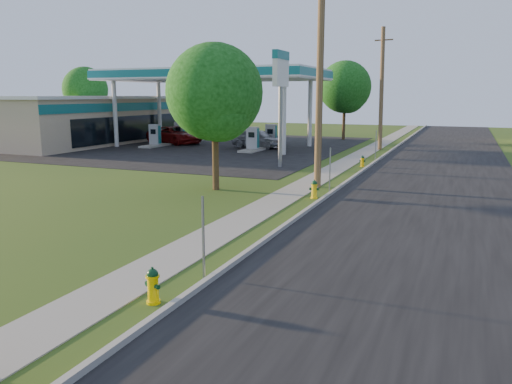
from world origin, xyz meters
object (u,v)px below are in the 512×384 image
at_px(fuel_pump_sw, 180,135).
at_px(tree_lot, 346,89).
at_px(price_pylon, 281,76).
at_px(car_silver, 258,138).
at_px(utility_pole_far, 382,89).
at_px(hydrant_near, 153,286).
at_px(fuel_pump_ne, 253,142).
at_px(hydrant_mid, 314,189).
at_px(tree_back, 86,91).
at_px(car_red, 175,135).
at_px(tree_verge, 216,96).
at_px(fuel_pump_nw, 155,138).
at_px(hydrant_far, 362,161).
at_px(fuel_pump_se, 271,138).
at_px(utility_pole_mid, 320,81).

xyz_separation_m(fuel_pump_sw, tree_lot, (13.28, 8.84, 4.18)).
bearing_deg(price_pylon, car_silver, 119.23).
bearing_deg(utility_pole_far, hydrant_near, -89.00).
relative_size(fuel_pump_ne, hydrant_mid, 3.99).
relative_size(tree_lot, tree_back, 1.03).
relative_size(fuel_pump_sw, car_red, 0.57).
xyz_separation_m(utility_pole_far, hydrant_mid, (0.63, -20.71, -4.41)).
distance_m(tree_verge, car_silver, 19.19).
distance_m(fuel_pump_nw, fuel_pump_sw, 4.00).
bearing_deg(tree_verge, hydrant_far, 65.44).
bearing_deg(price_pylon, utility_pole_far, 72.67).
bearing_deg(tree_verge, fuel_pump_sw, 125.30).
bearing_deg(hydrant_far, hydrant_mid, -90.15).
relative_size(utility_pole_far, hydrant_mid, 11.84).
bearing_deg(car_red, tree_verge, -124.78).
bearing_deg(fuel_pump_se, fuel_pump_nw, -156.04).
bearing_deg(fuel_pump_sw, car_red, -83.59).
relative_size(utility_pole_far, fuel_pump_nw, 2.97).
distance_m(utility_pole_mid, hydrant_far, 8.99).
bearing_deg(hydrant_far, car_red, 155.89).
xyz_separation_m(utility_pole_mid, tree_back, (-32.56, 21.60, -0.18)).
bearing_deg(tree_lot, utility_pole_mid, -79.86).
distance_m(hydrant_mid, car_red, 26.22).
xyz_separation_m(fuel_pump_se, price_pylon, (5.00, -11.50, 4.71)).
relative_size(tree_verge, tree_lot, 0.87).
distance_m(utility_pole_far, hydrant_mid, 21.19).
bearing_deg(price_pylon, tree_back, 150.67).
bearing_deg(utility_pole_mid, fuel_pump_nw, 144.01).
relative_size(utility_pole_mid, fuel_pump_nw, 3.06).
height_order(utility_pole_far, tree_verge, utility_pole_far).
xyz_separation_m(hydrant_near, hydrant_mid, (0.07, 11.78, 0.00)).
height_order(fuel_pump_ne, car_silver, fuel_pump_ne).
distance_m(fuel_pump_ne, fuel_pump_se, 4.00).
relative_size(tree_back, hydrant_mid, 9.23).
xyz_separation_m(hydrant_near, hydrant_far, (0.10, 22.18, -0.05)).
bearing_deg(car_red, fuel_pump_nw, -163.67).
distance_m(utility_pole_far, car_red, 18.35).
height_order(fuel_pump_sw, hydrant_far, fuel_pump_sw).
distance_m(utility_pole_far, car_silver, 10.61).
xyz_separation_m(tree_verge, hydrant_near, (4.60, -11.91, -3.87)).
height_order(hydrant_mid, car_silver, car_silver).
bearing_deg(hydrant_mid, tree_verge, 178.39).
bearing_deg(hydrant_far, fuel_pump_se, 135.76).
bearing_deg(hydrant_far, tree_verge, -114.56).
height_order(fuel_pump_se, car_silver, fuel_pump_se).
bearing_deg(price_pylon, fuel_pump_ne, 123.69).
height_order(fuel_pump_nw, tree_lot, tree_lot).
bearing_deg(tree_back, tree_lot, 8.63).
relative_size(fuel_pump_sw, fuel_pump_se, 1.00).
xyz_separation_m(utility_pole_far, car_red, (-17.78, -2.06, -4.02)).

